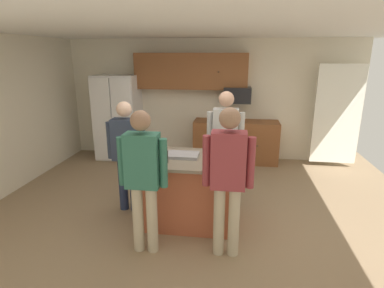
% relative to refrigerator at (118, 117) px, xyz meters
% --- Properties ---
extents(floor, '(7.04, 7.04, 0.00)m').
position_rel_refrigerator_xyz_m(floor, '(2.00, -2.38, -0.92)').
color(floor, '#937A5B').
rests_on(floor, ground).
extents(ceiling, '(7.04, 7.04, 0.00)m').
position_rel_refrigerator_xyz_m(ceiling, '(2.00, -2.38, 1.68)').
color(ceiling, white).
extents(back_wall, '(6.40, 0.10, 2.60)m').
position_rel_refrigerator_xyz_m(back_wall, '(2.00, 0.42, 0.38)').
color(back_wall, beige).
rests_on(back_wall, ground).
extents(french_door_window_panel, '(0.90, 0.06, 2.00)m').
position_rel_refrigerator_xyz_m(french_door_window_panel, '(4.60, 0.02, 0.18)').
color(french_door_window_panel, white).
rests_on(french_door_window_panel, ground).
extents(cabinet_run_upper, '(2.40, 0.38, 0.75)m').
position_rel_refrigerator_xyz_m(cabinet_run_upper, '(1.60, 0.22, 1.00)').
color(cabinet_run_upper, brown).
extents(cabinet_run_lower, '(1.80, 0.63, 0.90)m').
position_rel_refrigerator_xyz_m(cabinet_run_lower, '(2.60, 0.10, -0.47)').
color(cabinet_run_lower, brown).
rests_on(cabinet_run_lower, ground).
extents(refrigerator, '(0.92, 0.76, 1.85)m').
position_rel_refrigerator_xyz_m(refrigerator, '(0.00, 0.00, 0.00)').
color(refrigerator, white).
rests_on(refrigerator, ground).
extents(microwave_over_range, '(0.56, 0.40, 0.32)m').
position_rel_refrigerator_xyz_m(microwave_over_range, '(2.60, 0.12, 0.53)').
color(microwave_over_range, black).
extents(kitchen_island, '(1.26, 0.94, 0.94)m').
position_rel_refrigerator_xyz_m(kitchen_island, '(1.98, -2.60, -0.45)').
color(kitchen_island, '#AD5638').
rests_on(kitchen_island, ground).
extents(person_guest_left, '(0.57, 0.23, 1.75)m').
position_rel_refrigerator_xyz_m(person_guest_left, '(2.44, -1.87, 0.10)').
color(person_guest_left, '#232D4C').
rests_on(person_guest_left, ground).
extents(person_elder_center, '(0.57, 0.22, 1.71)m').
position_rel_refrigerator_xyz_m(person_elder_center, '(1.58, -3.34, 0.06)').
color(person_elder_center, tan).
rests_on(person_elder_center, ground).
extents(person_guest_right, '(0.57, 0.23, 1.75)m').
position_rel_refrigerator_xyz_m(person_guest_right, '(2.53, -3.28, 0.09)').
color(person_guest_right, tan).
rests_on(person_guest_right, ground).
extents(person_guest_by_door, '(0.57, 0.22, 1.65)m').
position_rel_refrigerator_xyz_m(person_guest_by_door, '(1.04, -2.38, 0.03)').
color(person_guest_by_door, '#232D4C').
rests_on(person_guest_by_door, ground).
extents(glass_dark_ale, '(0.07, 0.07, 0.13)m').
position_rel_refrigerator_xyz_m(glass_dark_ale, '(2.38, -2.45, 0.08)').
color(glass_dark_ale, black).
rests_on(glass_dark_ale, kitchen_island).
extents(mug_blue_stoneware, '(0.13, 0.09, 0.10)m').
position_rel_refrigerator_xyz_m(mug_blue_stoneware, '(2.31, -2.34, 0.07)').
color(mug_blue_stoneware, '#4C6B99').
rests_on(mug_blue_stoneware, kitchen_island).
extents(glass_pilsner, '(0.07, 0.07, 0.16)m').
position_rel_refrigerator_xyz_m(glass_pilsner, '(1.72, -2.83, 0.10)').
color(glass_pilsner, black).
rests_on(glass_pilsner, kitchen_island).
extents(serving_tray, '(0.44, 0.30, 0.04)m').
position_rel_refrigerator_xyz_m(serving_tray, '(1.89, -2.55, 0.04)').
color(serving_tray, '#B7B7BC').
rests_on(serving_tray, kitchen_island).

